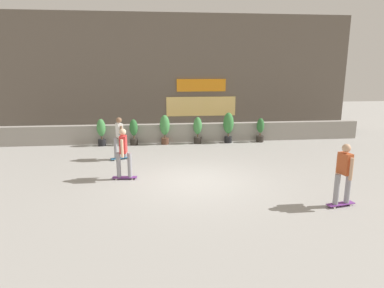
{
  "coord_description": "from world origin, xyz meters",
  "views": [
    {
      "loc": [
        -1.31,
        -10.28,
        3.61
      ],
      "look_at": [
        0.0,
        1.5,
        0.9
      ],
      "focal_mm": 31.59,
      "sensor_mm": 36.0,
      "label": 1
    }
  ],
  "objects_px": {
    "potted_plant_4": "(228,125)",
    "skater_foreground": "(120,136)",
    "potted_plant_1": "(134,131)",
    "skater_mid_plaza": "(124,151)",
    "potted_plant_0": "(101,131)",
    "potted_plant_2": "(165,128)",
    "potted_plant_3": "(198,129)",
    "potted_plant_5": "(260,129)",
    "skater_by_wall_left": "(344,172)"
  },
  "relations": [
    {
      "from": "potted_plant_4",
      "to": "skater_foreground",
      "type": "bearing_deg",
      "value": -152.49
    },
    {
      "from": "potted_plant_1",
      "to": "skater_mid_plaza",
      "type": "bearing_deg",
      "value": -90.33
    },
    {
      "from": "potted_plant_0",
      "to": "potted_plant_4",
      "type": "distance_m",
      "value": 6.03
    },
    {
      "from": "potted_plant_2",
      "to": "potted_plant_3",
      "type": "xyz_separation_m",
      "value": [
        1.57,
        0.0,
        -0.1
      ]
    },
    {
      "from": "potted_plant_5",
      "to": "skater_mid_plaza",
      "type": "distance_m",
      "value": 7.99
    },
    {
      "from": "potted_plant_1",
      "to": "potted_plant_4",
      "type": "xyz_separation_m",
      "value": [
        4.54,
        0.0,
        0.2
      ]
    },
    {
      "from": "potted_plant_0",
      "to": "skater_foreground",
      "type": "xyz_separation_m",
      "value": [
        1.1,
        -2.57,
        0.25
      ]
    },
    {
      "from": "skater_mid_plaza",
      "to": "skater_by_wall_left",
      "type": "xyz_separation_m",
      "value": [
        5.88,
        -2.88,
        0.0
      ]
    },
    {
      "from": "skater_foreground",
      "to": "skater_by_wall_left",
      "type": "bearing_deg",
      "value": -40.71
    },
    {
      "from": "potted_plant_1",
      "to": "potted_plant_2",
      "type": "bearing_deg",
      "value": -0.0
    },
    {
      "from": "potted_plant_1",
      "to": "potted_plant_2",
      "type": "height_order",
      "value": "potted_plant_2"
    },
    {
      "from": "potted_plant_0",
      "to": "skater_foreground",
      "type": "distance_m",
      "value": 2.81
    },
    {
      "from": "skater_by_wall_left",
      "to": "potted_plant_1",
      "type": "bearing_deg",
      "value": 126.4
    },
    {
      "from": "potted_plant_4",
      "to": "skater_by_wall_left",
      "type": "relative_size",
      "value": 0.87
    },
    {
      "from": "potted_plant_2",
      "to": "potted_plant_5",
      "type": "xyz_separation_m",
      "value": [
        4.68,
        0.0,
        -0.19
      ]
    },
    {
      "from": "potted_plant_2",
      "to": "skater_mid_plaza",
      "type": "relative_size",
      "value": 0.83
    },
    {
      "from": "potted_plant_0",
      "to": "potted_plant_1",
      "type": "xyz_separation_m",
      "value": [
        1.49,
        0.0,
        -0.03
      ]
    },
    {
      "from": "skater_by_wall_left",
      "to": "potted_plant_3",
      "type": "bearing_deg",
      "value": 109.54
    },
    {
      "from": "skater_foreground",
      "to": "potted_plant_5",
      "type": "bearing_deg",
      "value": 21.47
    },
    {
      "from": "potted_plant_0",
      "to": "potted_plant_3",
      "type": "distance_m",
      "value": 4.53
    },
    {
      "from": "potted_plant_3",
      "to": "potted_plant_4",
      "type": "bearing_deg",
      "value": -0.0
    },
    {
      "from": "potted_plant_3",
      "to": "skater_mid_plaza",
      "type": "height_order",
      "value": "skater_mid_plaza"
    },
    {
      "from": "potted_plant_1",
      "to": "potted_plant_3",
      "type": "height_order",
      "value": "potted_plant_3"
    },
    {
      "from": "potted_plant_1",
      "to": "potted_plant_2",
      "type": "relative_size",
      "value": 0.87
    },
    {
      "from": "potted_plant_4",
      "to": "skater_mid_plaza",
      "type": "distance_m",
      "value": 6.82
    },
    {
      "from": "potted_plant_5",
      "to": "skater_foreground",
      "type": "xyz_separation_m",
      "value": [
        -6.53,
        -2.57,
        0.33
      ]
    },
    {
      "from": "potted_plant_3",
      "to": "skater_mid_plaza",
      "type": "relative_size",
      "value": 0.76
    },
    {
      "from": "potted_plant_1",
      "to": "potted_plant_5",
      "type": "bearing_deg",
      "value": 0.0
    },
    {
      "from": "potted_plant_5",
      "to": "skater_by_wall_left",
      "type": "relative_size",
      "value": 0.69
    },
    {
      "from": "potted_plant_2",
      "to": "skater_by_wall_left",
      "type": "bearing_deg",
      "value": -61.05
    },
    {
      "from": "potted_plant_4",
      "to": "skater_mid_plaza",
      "type": "bearing_deg",
      "value": -132.04
    },
    {
      "from": "potted_plant_5",
      "to": "potted_plant_4",
      "type": "bearing_deg",
      "value": 180.0
    },
    {
      "from": "potted_plant_1",
      "to": "potted_plant_3",
      "type": "relative_size",
      "value": 0.96
    },
    {
      "from": "potted_plant_0",
      "to": "skater_mid_plaza",
      "type": "relative_size",
      "value": 0.75
    },
    {
      "from": "potted_plant_0",
      "to": "potted_plant_5",
      "type": "distance_m",
      "value": 7.63
    },
    {
      "from": "potted_plant_2",
      "to": "skater_by_wall_left",
      "type": "height_order",
      "value": "skater_by_wall_left"
    },
    {
      "from": "potted_plant_1",
      "to": "potted_plant_5",
      "type": "distance_m",
      "value": 6.14
    },
    {
      "from": "skater_by_wall_left",
      "to": "skater_foreground",
      "type": "relative_size",
      "value": 1.0
    },
    {
      "from": "potted_plant_2",
      "to": "potted_plant_1",
      "type": "bearing_deg",
      "value": 180.0
    },
    {
      "from": "skater_mid_plaza",
      "to": "potted_plant_3",
      "type": "bearing_deg",
      "value": 58.83
    },
    {
      "from": "potted_plant_3",
      "to": "potted_plant_5",
      "type": "relative_size",
      "value": 1.09
    },
    {
      "from": "potted_plant_2",
      "to": "skater_foreground",
      "type": "height_order",
      "value": "skater_foreground"
    },
    {
      "from": "potted_plant_0",
      "to": "potted_plant_5",
      "type": "height_order",
      "value": "potted_plant_0"
    },
    {
      "from": "potted_plant_2",
      "to": "potted_plant_4",
      "type": "relative_size",
      "value": 0.95
    },
    {
      "from": "potted_plant_1",
      "to": "skater_foreground",
      "type": "xyz_separation_m",
      "value": [
        -0.39,
        -2.57,
        0.28
      ]
    },
    {
      "from": "potted_plant_4",
      "to": "potted_plant_5",
      "type": "distance_m",
      "value": 1.62
    },
    {
      "from": "potted_plant_4",
      "to": "skater_foreground",
      "type": "distance_m",
      "value": 5.56
    },
    {
      "from": "potted_plant_3",
      "to": "skater_foreground",
      "type": "distance_m",
      "value": 4.29
    },
    {
      "from": "potted_plant_3",
      "to": "skater_by_wall_left",
      "type": "relative_size",
      "value": 0.76
    },
    {
      "from": "skater_by_wall_left",
      "to": "potted_plant_2",
      "type": "bearing_deg",
      "value": 118.95
    }
  ]
}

